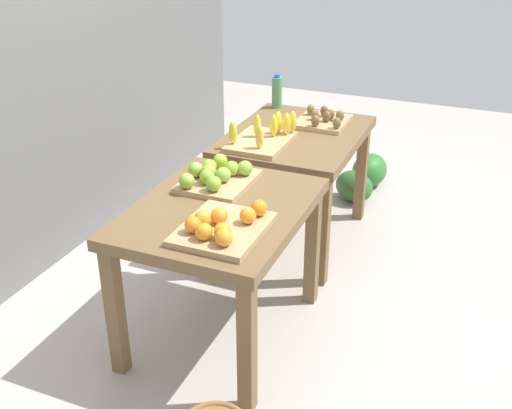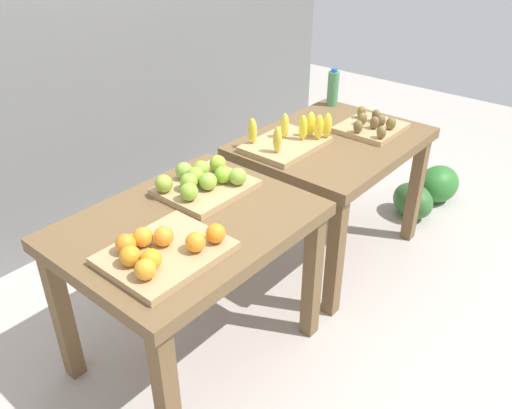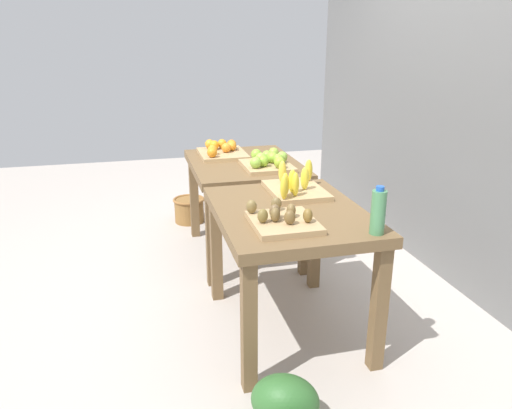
{
  "view_description": "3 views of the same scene",
  "coord_description": "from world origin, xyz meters",
  "px_view_note": "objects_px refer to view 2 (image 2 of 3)",
  "views": [
    {
      "loc": [
        -2.99,
        -1.2,
        2.12
      ],
      "look_at": [
        -0.1,
        0.0,
        0.55
      ],
      "focal_mm": 43.71,
      "sensor_mm": 36.0,
      "label": 1
    },
    {
      "loc": [
        -1.77,
        -1.39,
        1.91
      ],
      "look_at": [
        -0.06,
        0.04,
        0.59
      ],
      "focal_mm": 36.31,
      "sensor_mm": 36.0,
      "label": 2
    },
    {
      "loc": [
        2.97,
        -0.8,
        1.66
      ],
      "look_at": [
        -0.03,
        -0.04,
        0.59
      ],
      "focal_mm": 34.19,
      "sensor_mm": 36.0,
      "label": 3
    }
  ],
  "objects_px": {
    "banana_crate": "(289,139)",
    "water_bottle": "(333,88)",
    "display_table_right": "(332,156)",
    "kiwi_bin": "(372,126)",
    "watermelon_pile": "(428,191)",
    "orange_bin": "(163,250)",
    "display_table_left": "(189,242)",
    "apple_bin": "(203,181)"
  },
  "relations": [
    {
      "from": "display_table_left",
      "to": "orange_bin",
      "type": "bearing_deg",
      "value": -151.72
    },
    {
      "from": "banana_crate",
      "to": "water_bottle",
      "type": "bearing_deg",
      "value": 14.45
    },
    {
      "from": "orange_bin",
      "to": "apple_bin",
      "type": "bearing_deg",
      "value": 28.86
    },
    {
      "from": "apple_bin",
      "to": "watermelon_pile",
      "type": "xyz_separation_m",
      "value": [
        1.8,
        -0.39,
        -0.68
      ]
    },
    {
      "from": "display_table_right",
      "to": "orange_bin",
      "type": "bearing_deg",
      "value": -174.52
    },
    {
      "from": "display_table_left",
      "to": "banana_crate",
      "type": "height_order",
      "value": "banana_crate"
    },
    {
      "from": "kiwi_bin",
      "to": "watermelon_pile",
      "type": "bearing_deg",
      "value": -12.52
    },
    {
      "from": "apple_bin",
      "to": "watermelon_pile",
      "type": "bearing_deg",
      "value": -12.19
    },
    {
      "from": "display_table_right",
      "to": "water_bottle",
      "type": "height_order",
      "value": "water_bottle"
    },
    {
      "from": "display_table_right",
      "to": "banana_crate",
      "type": "distance_m",
      "value": 0.32
    },
    {
      "from": "display_table_right",
      "to": "kiwi_bin",
      "type": "distance_m",
      "value": 0.29
    },
    {
      "from": "orange_bin",
      "to": "water_bottle",
      "type": "bearing_deg",
      "value": 13.38
    },
    {
      "from": "watermelon_pile",
      "to": "banana_crate",
      "type": "bearing_deg",
      "value": 161.87
    },
    {
      "from": "display_table_left",
      "to": "display_table_right",
      "type": "height_order",
      "value": "same"
    },
    {
      "from": "watermelon_pile",
      "to": "kiwi_bin",
      "type": "bearing_deg",
      "value": 167.48
    },
    {
      "from": "banana_crate",
      "to": "orange_bin",
      "type": "bearing_deg",
      "value": -167.3
    },
    {
      "from": "display_table_left",
      "to": "display_table_right",
      "type": "bearing_deg",
      "value": 0.0
    },
    {
      "from": "apple_bin",
      "to": "banana_crate",
      "type": "bearing_deg",
      "value": -0.74
    },
    {
      "from": "apple_bin",
      "to": "water_bottle",
      "type": "relative_size",
      "value": 1.71
    },
    {
      "from": "orange_bin",
      "to": "kiwi_bin",
      "type": "relative_size",
      "value": 1.22
    },
    {
      "from": "banana_crate",
      "to": "watermelon_pile",
      "type": "distance_m",
      "value": 1.4
    },
    {
      "from": "display_table_right",
      "to": "watermelon_pile",
      "type": "height_order",
      "value": "display_table_right"
    },
    {
      "from": "banana_crate",
      "to": "water_bottle",
      "type": "relative_size",
      "value": 1.86
    },
    {
      "from": "orange_bin",
      "to": "watermelon_pile",
      "type": "bearing_deg",
      "value": -3.32
    },
    {
      "from": "banana_crate",
      "to": "kiwi_bin",
      "type": "bearing_deg",
      "value": -25.49
    },
    {
      "from": "display_table_right",
      "to": "water_bottle",
      "type": "bearing_deg",
      "value": 34.07
    },
    {
      "from": "kiwi_bin",
      "to": "orange_bin",
      "type": "bearing_deg",
      "value": -179.28
    },
    {
      "from": "orange_bin",
      "to": "apple_bin",
      "type": "relative_size",
      "value": 1.08
    },
    {
      "from": "orange_bin",
      "to": "banana_crate",
      "type": "relative_size",
      "value": 0.99
    },
    {
      "from": "apple_bin",
      "to": "display_table_right",
      "type": "bearing_deg",
      "value": -8.04
    },
    {
      "from": "orange_bin",
      "to": "watermelon_pile",
      "type": "xyz_separation_m",
      "value": [
        2.27,
        -0.13,
        -0.67
      ]
    },
    {
      "from": "display_table_left",
      "to": "apple_bin",
      "type": "relative_size",
      "value": 2.56
    },
    {
      "from": "display_table_left",
      "to": "water_bottle",
      "type": "xyz_separation_m",
      "value": [
        1.56,
        0.3,
        0.22
      ]
    },
    {
      "from": "display_table_right",
      "to": "water_bottle",
      "type": "xyz_separation_m",
      "value": [
        0.44,
        0.3,
        0.22
      ]
    },
    {
      "from": "watermelon_pile",
      "to": "water_bottle",
      "type": "bearing_deg",
      "value": 129.47
    },
    {
      "from": "banana_crate",
      "to": "watermelon_pile",
      "type": "relative_size",
      "value": 0.65
    },
    {
      "from": "display_table_right",
      "to": "banana_crate",
      "type": "xyz_separation_m",
      "value": [
        -0.26,
        0.12,
        0.16
      ]
    },
    {
      "from": "orange_bin",
      "to": "banana_crate",
      "type": "height_order",
      "value": "banana_crate"
    },
    {
      "from": "apple_bin",
      "to": "watermelon_pile",
      "type": "distance_m",
      "value": 1.96
    },
    {
      "from": "water_bottle",
      "to": "watermelon_pile",
      "type": "height_order",
      "value": "water_bottle"
    },
    {
      "from": "apple_bin",
      "to": "watermelon_pile",
      "type": "height_order",
      "value": "apple_bin"
    },
    {
      "from": "apple_bin",
      "to": "kiwi_bin",
      "type": "xyz_separation_m",
      "value": [
        1.12,
        -0.24,
        -0.01
      ]
    }
  ]
}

